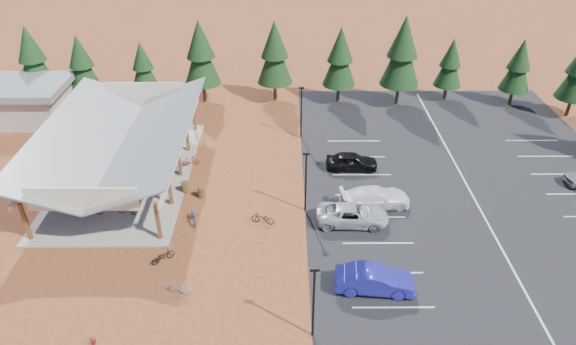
{
  "coord_description": "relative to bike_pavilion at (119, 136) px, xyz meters",
  "views": [
    {
      "loc": [
        3.49,
        -29.86,
        23.46
      ],
      "look_at": [
        3.69,
        4.4,
        1.92
      ],
      "focal_mm": 32.0,
      "sensor_mm": 36.0,
      "label": 1
    }
  ],
  "objects": [
    {
      "name": "trash_bin_1",
      "position": [
        5.36,
        -2.43,
        -3.37
      ],
      "size": [
        0.6,
        0.6,
        0.9
      ],
      "primitive_type": "cylinder",
      "color": "#4E391B",
      "rests_on": "ground"
    },
    {
      "name": "bike_13",
      "position": [
        6.88,
        -13.74,
        -3.37
      ],
      "size": [
        1.56,
        0.83,
        0.9
      ],
      "primitive_type": "imported",
      "rotation": [
        0.0,
        0.0,
        4.43
      ],
      "color": "#919299",
      "rests_on": "ground"
    },
    {
      "name": "bike_16",
      "position": [
        11.81,
        -6.62,
        -3.37
      ],
      "size": [
        1.84,
        1.03,
        0.92
      ],
      "primitive_type": "imported",
      "rotation": [
        0.0,
        0.0,
        4.46
      ],
      "color": "black",
      "rests_on": "ground"
    },
    {
      "name": "bike_pavilion",
      "position": [
        0.0,
        0.0,
        0.0
      ],
      "size": [
        11.65,
        19.4,
        4.97
      ],
      "color": "#573118",
      "rests_on": "concrete_pad"
    },
    {
      "name": "pine_7",
      "position": [
        31.19,
        15.67,
        0.4
      ],
      "size": [
        2.97,
        2.97,
        6.92
      ],
      "color": "#382314",
      "rests_on": "ground"
    },
    {
      "name": "bike_4",
      "position": [
        1.51,
        -5.54,
        -3.32
      ],
      "size": [
        1.59,
        0.76,
        0.8
      ],
      "primitive_type": "imported",
      "rotation": [
        0.0,
        0.0,
        1.42
      ],
      "color": "black",
      "rests_on": "concrete_pad"
    },
    {
      "name": "bike_0",
      "position": [
        -1.17,
        -5.56,
        -3.26
      ],
      "size": [
        1.8,
        0.74,
        0.92
      ],
      "primitive_type": "imported",
      "rotation": [
        0.0,
        0.0,
        1.5
      ],
      "color": "black",
      "rests_on": "concrete_pad"
    },
    {
      "name": "lamp_post_1",
      "position": [
        15.0,
        -5.0,
        -0.85
      ],
      "size": [
        0.5,
        0.25,
        5.14
      ],
      "color": "black",
      "rests_on": "ground"
    },
    {
      "name": "pine_3",
      "position": [
        4.65,
        15.25,
        1.68
      ],
      "size": [
        3.87,
        3.87,
        9.01
      ],
      "color": "#382314",
      "rests_on": "ground"
    },
    {
      "name": "pine_5",
      "position": [
        19.28,
        15.18,
        1.23
      ],
      "size": [
        3.55,
        3.55,
        8.27
      ],
      "color": "#382314",
      "rests_on": "ground"
    },
    {
      "name": "car_1",
      "position": [
        19.01,
        -13.49,
        -2.97
      ],
      "size": [
        5.09,
        2.17,
        1.63
      ],
      "primitive_type": "imported",
      "rotation": [
        0.0,
        0.0,
        1.48
      ],
      "color": "#22219D",
      "rests_on": "asphalt_lot"
    },
    {
      "name": "trash_bin_0",
      "position": [
        6.79,
        -3.15,
        -3.37
      ],
      "size": [
        0.6,
        0.6,
        0.9
      ],
      "primitive_type": "cylinder",
      "color": "#4E391B",
      "rests_on": "ground"
    },
    {
      "name": "bike_1",
      "position": [
        -1.14,
        -1.5,
        -3.2
      ],
      "size": [
        1.76,
        0.51,
        1.05
      ],
      "primitive_type": "imported",
      "rotation": [
        0.0,
        0.0,
        1.56
      ],
      "color": "gray",
      "rests_on": "concrete_pad"
    },
    {
      "name": "ground",
      "position": [
        10.0,
        -7.0,
        -3.82
      ],
      "size": [
        140.0,
        140.0,
        0.0
      ],
      "primitive_type": "plane",
      "color": "brown",
      "rests_on": "ground"
    },
    {
      "name": "pine_6",
      "position": [
        25.61,
        14.42,
        2.06
      ],
      "size": [
        4.14,
        4.14,
        9.63
      ],
      "color": "#382314",
      "rests_on": "ground"
    },
    {
      "name": "lamp_post_0",
      "position": [
        15.0,
        -17.0,
        -0.85
      ],
      "size": [
        0.5,
        0.25,
        5.14
      ],
      "color": "black",
      "rests_on": "ground"
    },
    {
      "name": "bike_3",
      "position": [
        -3.64,
        7.8,
        -3.18
      ],
      "size": [
        1.87,
        1.06,
        1.08
      ],
      "primitive_type": "imported",
      "rotation": [
        0.0,
        0.0,
        1.9
      ],
      "color": "maroon",
      "rests_on": "concrete_pad"
    },
    {
      "name": "bike_2",
      "position": [
        -1.73,
        1.87,
        -3.23
      ],
      "size": [
        1.95,
        0.86,
        0.99
      ],
      "primitive_type": "imported",
      "rotation": [
        0.0,
        0.0,
        1.68
      ],
      "color": "navy",
      "rests_on": "concrete_pad"
    },
    {
      "name": "pine_4",
      "position": [
        12.39,
        15.6,
        1.57
      ],
      "size": [
        3.79,
        3.79,
        8.83
      ],
      "color": "#382314",
      "rests_on": "ground"
    },
    {
      "name": "bike_15",
      "position": [
        5.13,
        1.56,
        -3.34
      ],
      "size": [
        1.65,
        1.02,
        0.96
      ],
      "primitive_type": "imported",
      "rotation": [
        0.0,
        0.0,
        1.96
      ],
      "color": "maroon",
      "rests_on": "ground"
    },
    {
      "name": "pine_1",
      "position": [
        -7.84,
        14.72,
        0.84
      ],
      "size": [
        3.28,
        3.28,
        7.64
      ],
      "color": "#382314",
      "rests_on": "ground"
    },
    {
      "name": "outbuilding",
      "position": [
        -14.0,
        11.0,
        -1.8
      ],
      "size": [
        11.0,
        7.0,
        3.9
      ],
      "color": "#ADA593",
      "rests_on": "ground"
    },
    {
      "name": "bike_7",
      "position": [
        2.88,
        4.53,
        -3.21
      ],
      "size": [
        1.74,
        0.7,
        1.02
      ],
      "primitive_type": "imported",
      "rotation": [
        0.0,
        0.0,
        1.44
      ],
      "color": "maroon",
      "rests_on": "concrete_pad"
    },
    {
      "name": "lamp_post_2",
      "position": [
        15.0,
        7.0,
        -0.85
      ],
      "size": [
        0.5,
        0.25,
        5.14
      ],
      "color": "black",
      "rests_on": "ground"
    },
    {
      "name": "asphalt_lot",
      "position": [
        28.5,
        -4.0,
        -3.8
      ],
      "size": [
        27.0,
        44.0,
        0.04
      ],
      "primitive_type": "cube",
      "color": "black",
      "rests_on": "ground"
    },
    {
      "name": "bike_14",
      "position": [
        6.67,
        -6.41,
        -3.33
      ],
      "size": [
        1.19,
        1.97,
        0.98
      ],
      "primitive_type": "imported",
      "rotation": [
        0.0,
        0.0,
        0.31
      ],
      "color": "navy",
      "rests_on": "ground"
    },
    {
      "name": "car_3",
      "position": [
        20.38,
        -4.53,
        -2.99
      ],
      "size": [
        5.73,
        3.01,
        1.58
      ],
      "primitive_type": "imported",
      "rotation": [
        0.0,
        0.0,
        1.72
      ],
      "color": "white",
      "rests_on": "asphalt_lot"
    },
    {
      "name": "pine_2",
      "position": [
        -1.65,
        15.41,
        0.27
      ],
      "size": [
        2.88,
        2.88,
        6.72
      ],
      "color": "#382314",
      "rests_on": "ground"
    },
    {
      "name": "concrete_pad",
      "position": [
        0.0,
        0.0,
        -3.77
      ],
      "size": [
        10.6,
        18.6,
        0.1
      ],
      "primitive_type": "cube",
      "color": "gray",
      "rests_on": "ground"
    },
    {
      "name": "pine_0",
      "position": [
        -13.02,
        15.13,
        1.38
      ],
      "size": [
        3.66,
        3.66,
        8.52
      ],
      "color": "#382314",
      "rests_on": "ground"
    },
    {
      "name": "car_2",
      "position": [
        18.4,
        -6.63,
        -3.04
      ],
      "size": [
        5.41,
        2.65,
        1.48
      ],
      "primitive_type": "imported",
      "rotation": [
        0.0,
        0.0,
        1.53
      ],
      "color": "#ADB1B5",
      "rests_on": "asphalt_lot"
    },
    {
      "name": "bike_12",
      "position": [
        5.25,
        -10.75,
        -3.38
      ],
      "size": [
        1.69,
        1.53,
        0.89
      ],
      "primitive_type": "imported",
      "rotation": [
        0.0,
        0.0,
        2.25
      ],
      "color": "black",
      "rests_on": "ground"
    },
    {
      "name": "pine_8",
      "position": [
        37.92,
        14.25,
        0.63
      ],
      "size": [
        3.14,
        3.14,
        7.3
      ],
      "color": "#382314",
      "rests_on": "ground"
    },
    {
      "name": "bike_6",
      "position": [
        3.56,
        0.3,
        -3.25
      ],
      "size": [
        1.89,
        0.99,
        0.95
      ],
      "primitive_type": "imported",
      "rotation": [
        0.0,
        0.0,
        1.78
      ],
      "color": "#164399",
      "rests_on": "concrete_pad"
    },
    {
      "name": "car_4",
      "position": [
        19.21,
        1.01,
        -3.03
      ],
      "size": [
        4.43,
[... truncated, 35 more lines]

